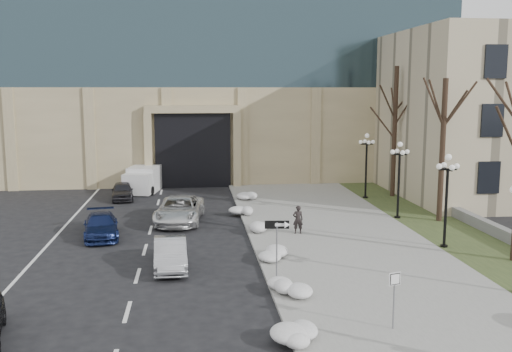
# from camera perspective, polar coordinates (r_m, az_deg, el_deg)

# --- Properties ---
(sidewalk) EXTENTS (9.00, 40.00, 0.12)m
(sidewalk) POSITION_cam_1_polar(r_m,az_deg,el_deg) (29.84, 8.59, -6.59)
(sidewalk) COLOR gray
(sidewalk) RESTS_ON ground
(curb) EXTENTS (0.30, 40.00, 0.14)m
(curb) POSITION_cam_1_polar(r_m,az_deg,el_deg) (29.02, -0.08, -6.92)
(curb) COLOR gray
(curb) RESTS_ON ground
(grass_strip) EXTENTS (4.00, 40.00, 0.10)m
(grass_strip) POSITION_cam_1_polar(r_m,az_deg,el_deg) (32.13, 19.92, -5.94)
(grass_strip) COLOR #324221
(grass_strip) RESTS_ON ground
(stone_wall) EXTENTS (0.50, 30.00, 0.70)m
(stone_wall) POSITION_cam_1_polar(r_m,az_deg,el_deg) (34.68, 21.46, -4.45)
(stone_wall) COLOR slate
(stone_wall) RESTS_ON ground
(car_b) EXTENTS (1.61, 4.10, 1.33)m
(car_b) POSITION_cam_1_polar(r_m,az_deg,el_deg) (25.72, -8.56, -7.70)
(car_b) COLOR #A1A4A9
(car_b) RESTS_ON ground
(car_c) EXTENTS (2.41, 4.55, 1.26)m
(car_c) POSITION_cam_1_polar(r_m,az_deg,el_deg) (31.74, -15.24, -4.82)
(car_c) COLOR #16224F
(car_c) RESTS_ON ground
(car_d) EXTENTS (3.15, 5.80, 1.54)m
(car_d) POSITION_cam_1_polar(r_m,az_deg,el_deg) (34.25, -7.66, -3.36)
(car_d) COLOR silver
(car_d) RESTS_ON ground
(car_e) EXTENTS (1.91, 3.85, 1.26)m
(car_e) POSITION_cam_1_polar(r_m,az_deg,el_deg) (42.03, -13.21, -1.46)
(car_e) COLOR #2B2A2F
(car_e) RESTS_ON ground
(pedestrian) EXTENTS (0.58, 0.40, 1.55)m
(pedestrian) POSITION_cam_1_polar(r_m,az_deg,el_deg) (30.97, 4.21, -4.37)
(pedestrian) COLOR black
(pedestrian) RESTS_ON sidewalk
(box_truck) EXTENTS (3.16, 6.35, 1.93)m
(box_truck) POSITION_cam_1_polar(r_m,az_deg,el_deg) (45.58, -10.93, -0.22)
(box_truck) COLOR silver
(box_truck) RESTS_ON ground
(one_way_sign) EXTENTS (1.01, 0.29, 2.72)m
(one_way_sign) POSITION_cam_1_polar(r_m,az_deg,el_deg) (22.75, 2.53, -5.65)
(one_way_sign) COLOR slate
(one_way_sign) RESTS_ON ground
(keep_sign) EXTENTS (0.43, 0.15, 2.03)m
(keep_sign) POSITION_cam_1_polar(r_m,az_deg,el_deg) (19.32, 13.67, -10.87)
(keep_sign) COLOR slate
(keep_sign) RESTS_ON ground
(snow_clump_b) EXTENTS (1.10, 1.60, 0.36)m
(snow_clump_b) POSITION_cam_1_polar(r_m,az_deg,el_deg) (18.40, 4.47, -15.66)
(snow_clump_b) COLOR silver
(snow_clump_b) RESTS_ON sidewalk
(snow_clump_c) EXTENTS (1.10, 1.60, 0.36)m
(snow_clump_c) POSITION_cam_1_polar(r_m,az_deg,el_deg) (22.38, 3.35, -11.11)
(snow_clump_c) COLOR silver
(snow_clump_c) RESTS_ON sidewalk
(snow_clump_d) EXTENTS (1.10, 1.60, 0.36)m
(snow_clump_d) POSITION_cam_1_polar(r_m,az_deg,el_deg) (26.42, 1.40, -7.98)
(snow_clump_d) COLOR silver
(snow_clump_d) RESTS_ON sidewalk
(snow_clump_e) EXTENTS (1.10, 1.60, 0.36)m
(snow_clump_e) POSITION_cam_1_polar(r_m,az_deg,el_deg) (31.47, 0.55, -5.24)
(snow_clump_e) COLOR silver
(snow_clump_e) RESTS_ON sidewalk
(snow_clump_f) EXTENTS (1.10, 1.60, 0.36)m
(snow_clump_f) POSITION_cam_1_polar(r_m,az_deg,el_deg) (35.46, -1.11, -3.64)
(snow_clump_f) COLOR silver
(snow_clump_f) RESTS_ON sidewalk
(snow_clump_g) EXTENTS (1.10, 1.60, 0.36)m
(snow_clump_g) POSITION_cam_1_polar(r_m,az_deg,el_deg) (40.21, -0.96, -2.17)
(snow_clump_g) COLOR silver
(snow_clump_g) RESTS_ON sidewalk
(lamppost_b) EXTENTS (1.18, 1.18, 4.76)m
(lamppost_b) POSITION_cam_1_polar(r_m,az_deg,el_deg) (29.46, 18.55, -1.15)
(lamppost_b) COLOR black
(lamppost_b) RESTS_ON ground
(lamppost_c) EXTENTS (1.18, 1.18, 4.76)m
(lamppost_c) POSITION_cam_1_polar(r_m,az_deg,el_deg) (35.38, 14.13, 0.63)
(lamppost_c) COLOR black
(lamppost_c) RESTS_ON ground
(lamppost_d) EXTENTS (1.18, 1.18, 4.76)m
(lamppost_d) POSITION_cam_1_polar(r_m,az_deg,el_deg) (41.47, 10.98, 1.88)
(lamppost_d) COLOR black
(lamppost_d) RESTS_ON ground
(tree_mid) EXTENTS (3.20, 3.20, 8.50)m
(tree_mid) POSITION_cam_1_polar(r_m,az_deg,el_deg) (35.06, 18.23, 4.38)
(tree_mid) COLOR black
(tree_mid) RESTS_ON ground
(tree_far) EXTENTS (3.20, 3.20, 9.50)m
(tree_far) POSITION_cam_1_polar(r_m,az_deg,el_deg) (42.41, 13.76, 6.12)
(tree_far) COLOR black
(tree_far) RESTS_ON ground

